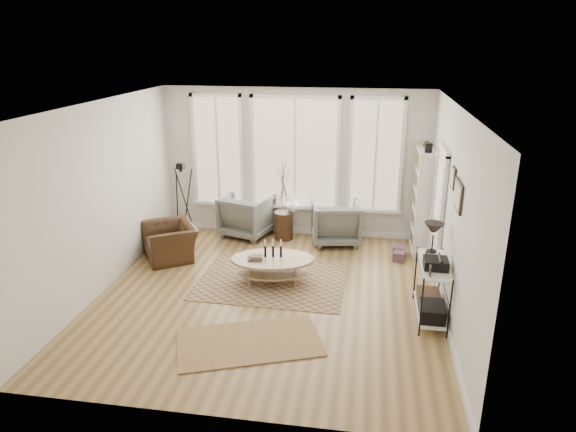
% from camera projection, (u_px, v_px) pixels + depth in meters
% --- Properties ---
extents(room, '(5.50, 5.54, 2.90)m').
position_uv_depth(room, '(270.00, 207.00, 7.51)').
color(room, '#9E7D4B').
rests_on(room, ground).
extents(bay_window, '(4.14, 0.12, 2.24)m').
position_uv_depth(bay_window, '(295.00, 156.00, 9.96)').
color(bay_window, tan).
rests_on(bay_window, ground).
extents(door, '(0.09, 1.06, 2.22)m').
position_uv_depth(door, '(438.00, 211.00, 8.28)').
color(door, silver).
rests_on(door, ground).
extents(bookcase, '(0.31, 0.85, 2.06)m').
position_uv_depth(bookcase, '(423.00, 201.00, 9.36)').
color(bookcase, white).
rests_on(bookcase, ground).
extents(low_shelf, '(0.38, 1.08, 1.30)m').
position_uv_depth(low_shelf, '(432.00, 285.00, 7.16)').
color(low_shelf, white).
rests_on(low_shelf, ground).
extents(wall_art, '(0.04, 0.88, 0.44)m').
position_uv_depth(wall_art, '(457.00, 191.00, 6.71)').
color(wall_art, black).
rests_on(wall_art, ground).
extents(rug_main, '(2.42, 1.84, 0.01)m').
position_uv_depth(rug_main, '(272.00, 281.00, 8.40)').
color(rug_main, brown).
rests_on(rug_main, ground).
extents(rug_runner, '(2.09, 1.62, 0.01)m').
position_uv_depth(rug_runner, '(249.00, 342.00, 6.71)').
color(rug_runner, brown).
rests_on(rug_runner, ground).
extents(coffee_table, '(1.44, 1.04, 0.61)m').
position_uv_depth(coffee_table, '(272.00, 263.00, 8.27)').
color(coffee_table, '#A2855C').
rests_on(coffee_table, ground).
extents(armchair_left, '(1.13, 1.15, 0.84)m').
position_uv_depth(armchair_left, '(247.00, 215.00, 10.24)').
color(armchair_left, slate).
rests_on(armchair_left, ground).
extents(armchair_right, '(1.04, 1.06, 0.83)m').
position_uv_depth(armchair_right, '(336.00, 222.00, 9.87)').
color(armchair_right, slate).
rests_on(armchair_right, ground).
extents(side_table, '(0.37, 0.37, 1.55)m').
position_uv_depth(side_table, '(284.00, 203.00, 9.95)').
color(side_table, '#3C2616').
rests_on(side_table, ground).
extents(vase, '(0.30, 0.30, 0.26)m').
position_uv_depth(vase, '(293.00, 205.00, 10.02)').
color(vase, silver).
rests_on(vase, side_table).
extents(accent_chair, '(1.27, 1.24, 0.63)m').
position_uv_depth(accent_chair, '(170.00, 242.00, 9.20)').
color(accent_chair, '#3C2616').
rests_on(accent_chair, ground).
extents(tripod_camera, '(0.53, 0.53, 1.50)m').
position_uv_depth(tripod_camera, '(183.00, 204.00, 10.06)').
color(tripod_camera, black).
rests_on(tripod_camera, ground).
extents(book_stack_near, '(0.23, 0.29, 0.18)m').
position_uv_depth(book_stack_near, '(399.00, 250.00, 9.40)').
color(book_stack_near, brown).
rests_on(book_stack_near, ground).
extents(book_stack_far, '(0.25, 0.29, 0.16)m').
position_uv_depth(book_stack_far, '(399.00, 256.00, 9.18)').
color(book_stack_far, brown).
rests_on(book_stack_far, ground).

